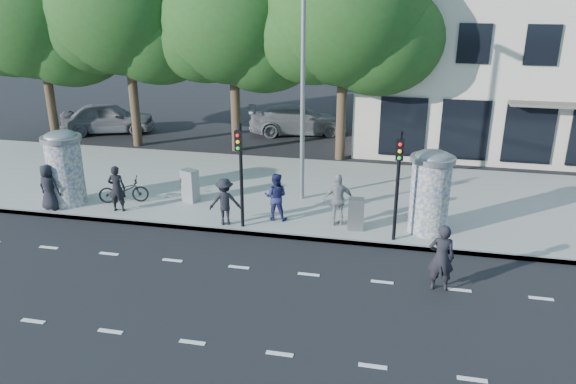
% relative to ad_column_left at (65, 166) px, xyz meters
% --- Properties ---
extents(ground, '(120.00, 120.00, 0.00)m').
position_rel_ad_column_left_xyz_m(ground, '(7.20, -4.50, -1.54)').
color(ground, black).
rests_on(ground, ground).
extents(sidewalk, '(40.00, 8.00, 0.15)m').
position_rel_ad_column_left_xyz_m(sidewalk, '(7.20, 3.00, -1.46)').
color(sidewalk, gray).
rests_on(sidewalk, ground).
extents(curb, '(40.00, 0.10, 0.16)m').
position_rel_ad_column_left_xyz_m(curb, '(7.20, -0.95, -1.46)').
color(curb, slate).
rests_on(curb, ground).
extents(lane_dash_near, '(32.00, 0.12, 0.01)m').
position_rel_ad_column_left_xyz_m(lane_dash_near, '(7.20, -6.70, -1.53)').
color(lane_dash_near, silver).
rests_on(lane_dash_near, ground).
extents(lane_dash_far, '(32.00, 0.12, 0.01)m').
position_rel_ad_column_left_xyz_m(lane_dash_far, '(7.20, -3.10, -1.53)').
color(lane_dash_far, silver).
rests_on(lane_dash_far, ground).
extents(ad_column_left, '(1.36, 1.36, 2.65)m').
position_rel_ad_column_left_xyz_m(ad_column_left, '(0.00, 0.00, 0.00)').
color(ad_column_left, beige).
rests_on(ad_column_left, sidewalk).
extents(ad_column_right, '(1.36, 1.36, 2.65)m').
position_rel_ad_column_left_xyz_m(ad_column_right, '(12.40, 0.20, 0.00)').
color(ad_column_right, beige).
rests_on(ad_column_right, sidewalk).
extents(traffic_pole_near, '(0.22, 0.31, 3.40)m').
position_rel_ad_column_left_xyz_m(traffic_pole_near, '(6.60, -0.71, 0.69)').
color(traffic_pole_near, black).
rests_on(traffic_pole_near, sidewalk).
extents(traffic_pole_far, '(0.22, 0.31, 3.40)m').
position_rel_ad_column_left_xyz_m(traffic_pole_far, '(11.40, -0.71, 0.69)').
color(traffic_pole_far, black).
rests_on(traffic_pole_far, sidewalk).
extents(street_lamp, '(0.25, 0.93, 8.00)m').
position_rel_ad_column_left_xyz_m(street_lamp, '(8.00, 2.13, 3.26)').
color(street_lamp, slate).
rests_on(street_lamp, sidewalk).
extents(tree_far_left, '(7.20, 7.20, 9.26)m').
position_rel_ad_column_left_xyz_m(tree_far_left, '(-5.80, 8.00, 4.65)').
color(tree_far_left, '#38281C').
rests_on(tree_far_left, ground).
extents(tree_mid_left, '(7.20, 7.20, 9.57)m').
position_rel_ad_column_left_xyz_m(tree_mid_left, '(-1.30, 8.00, 4.96)').
color(tree_mid_left, '#38281C').
rests_on(tree_mid_left, ground).
extents(tree_near_left, '(6.80, 6.80, 8.97)m').
position_rel_ad_column_left_xyz_m(tree_near_left, '(3.70, 8.20, 4.53)').
color(tree_near_left, '#38281C').
rests_on(tree_near_left, ground).
extents(tree_center, '(7.00, 7.00, 9.30)m').
position_rel_ad_column_left_xyz_m(tree_center, '(8.70, 7.80, 4.77)').
color(tree_center, '#38281C').
rests_on(tree_center, ground).
extents(building, '(20.30, 15.85, 12.00)m').
position_rel_ad_column_left_xyz_m(building, '(19.20, 15.49, 4.46)').
color(building, beige).
rests_on(building, ground).
extents(ped_a, '(0.86, 0.63, 1.62)m').
position_rel_ad_column_left_xyz_m(ped_a, '(-0.29, -0.65, -0.58)').
color(ped_a, black).
rests_on(ped_a, sidewalk).
extents(ped_b, '(0.64, 0.47, 1.62)m').
position_rel_ad_column_left_xyz_m(ped_b, '(2.06, -0.28, -0.58)').
color(ped_b, black).
rests_on(ped_b, sidewalk).
extents(ped_c, '(0.78, 0.61, 1.60)m').
position_rel_ad_column_left_xyz_m(ped_c, '(7.52, 0.12, -0.59)').
color(ped_c, navy).
rests_on(ped_c, sidewalk).
extents(ped_d, '(1.14, 0.87, 1.56)m').
position_rel_ad_column_left_xyz_m(ped_d, '(6.00, -0.59, -0.61)').
color(ped_d, black).
rests_on(ped_d, sidewalk).
extents(ped_e, '(1.14, 0.87, 1.72)m').
position_rel_ad_column_left_xyz_m(ped_e, '(9.58, 0.11, -0.53)').
color(ped_e, gray).
rests_on(ped_e, sidewalk).
extents(man_road, '(0.68, 0.45, 1.82)m').
position_rel_ad_column_left_xyz_m(man_road, '(12.65, -3.15, -0.63)').
color(man_road, black).
rests_on(man_road, ground).
extents(bicycle, '(1.15, 1.84, 0.91)m').
position_rel_ad_column_left_xyz_m(bicycle, '(1.87, 0.49, -0.93)').
color(bicycle, black).
rests_on(bicycle, sidewalk).
extents(cabinet_left, '(0.67, 0.58, 1.17)m').
position_rel_ad_column_left_xyz_m(cabinet_left, '(4.13, 1.12, -0.80)').
color(cabinet_left, gray).
rests_on(cabinet_left, sidewalk).
extents(cabinet_right, '(0.53, 0.41, 1.04)m').
position_rel_ad_column_left_xyz_m(cabinet_right, '(10.18, -0.13, -0.87)').
color(cabinet_right, slate).
rests_on(cabinet_right, sidewalk).
extents(car_left, '(3.28, 5.05, 1.60)m').
position_rel_ad_column_left_xyz_m(car_left, '(-3.94, 10.00, -0.74)').
color(car_left, slate).
rests_on(car_left, ground).
extents(car_right, '(3.39, 5.51, 1.49)m').
position_rel_ad_column_left_xyz_m(car_right, '(5.94, 11.88, -0.79)').
color(car_right, slate).
rests_on(car_right, ground).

